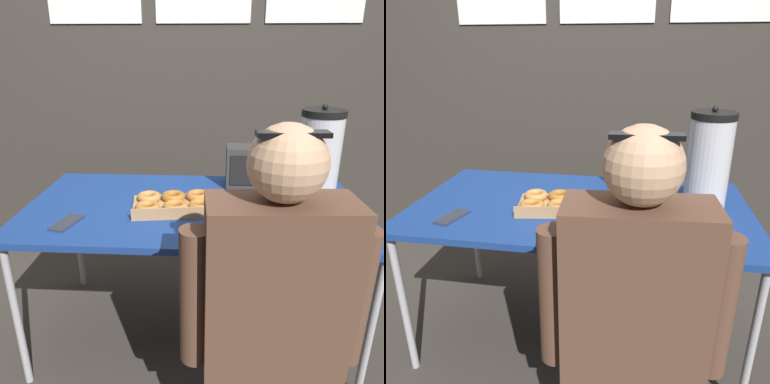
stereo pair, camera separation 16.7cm
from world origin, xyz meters
TOP-DOWN VIEW (x-y plane):
  - ground_plane at (0.00, 0.00)m, footprint 12.00×12.00m
  - back_wall at (0.00, 1.10)m, footprint 6.00×0.11m
  - folding_table at (0.00, 0.00)m, footprint 1.50×0.82m
  - donut_box at (-0.04, -0.04)m, footprint 0.51×0.32m
  - coffee_urn at (0.54, 0.03)m, footprint 0.18×0.21m
  - cell_phone at (-0.50, -0.23)m, footprint 0.11×0.17m
  - space_heater at (0.25, 0.26)m, footprint 0.19×0.14m
  - person_seated at (0.26, -0.68)m, footprint 0.53×0.24m

SIDE VIEW (x-z plane):
  - ground_plane at x=0.00m, z-range 0.00..0.00m
  - person_seated at x=0.26m, z-range -0.02..1.19m
  - folding_table at x=0.00m, z-range 0.31..1.02m
  - cell_phone at x=-0.50m, z-range 0.71..0.72m
  - donut_box at x=-0.04m, z-range 0.71..0.76m
  - space_heater at x=0.25m, z-range 0.71..0.92m
  - coffee_urn at x=0.54m, z-range 0.70..1.15m
  - back_wall at x=0.00m, z-range 0.00..2.82m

